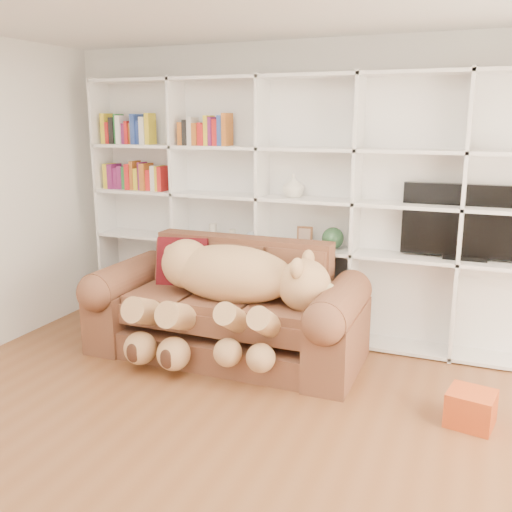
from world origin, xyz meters
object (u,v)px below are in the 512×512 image
at_px(tv, 468,223).
at_px(sofa, 228,313).
at_px(teddy_bear, 228,287).
at_px(gift_box, 471,408).

bearing_deg(tv, sofa, -159.45).
relative_size(sofa, teddy_bear, 1.43).
bearing_deg(gift_box, teddy_bear, 171.10).
distance_m(sofa, tv, 2.16).
relative_size(gift_box, tv, 0.28).
relative_size(teddy_bear, tv, 1.53).
height_order(gift_box, tv, tv).
xyz_separation_m(teddy_bear, gift_box, (1.93, -0.30, -0.55)).
relative_size(sofa, tv, 2.19).
bearing_deg(gift_box, sofa, 166.16).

